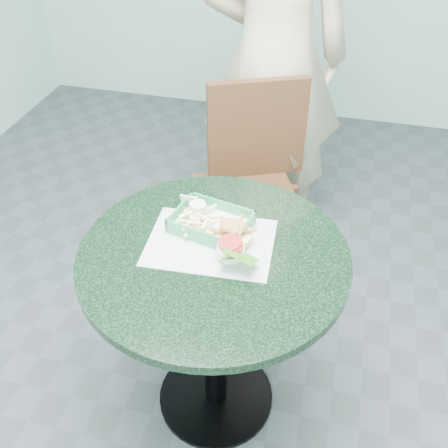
% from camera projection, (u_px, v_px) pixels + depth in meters
% --- Properties ---
extents(floor, '(4.00, 5.00, 0.02)m').
position_uv_depth(floor, '(216.00, 397.00, 2.07)').
color(floor, '#303335').
rests_on(floor, ground).
extents(cafe_table, '(0.83, 0.83, 0.75)m').
position_uv_depth(cafe_table, '(214.00, 296.00, 1.70)').
color(cafe_table, black).
rests_on(cafe_table, floor).
extents(dining_chair, '(0.44, 0.44, 0.93)m').
position_uv_depth(dining_chair, '(251.00, 174.00, 2.34)').
color(dining_chair, black).
rests_on(dining_chair, floor).
extents(diner_person, '(0.94, 0.70, 2.32)m').
position_uv_depth(diner_person, '(277.00, 5.00, 2.20)').
color(diner_person, beige).
rests_on(diner_person, floor).
extents(placemat, '(0.40, 0.31, 0.00)m').
position_uv_depth(placemat, '(211.00, 247.00, 1.63)').
color(placemat, silver).
rests_on(placemat, cafe_table).
extents(food_basket, '(0.24, 0.17, 0.05)m').
position_uv_depth(food_basket, '(211.00, 229.00, 1.68)').
color(food_basket, '#298B53').
rests_on(food_basket, placemat).
extents(crab_sandwich, '(0.12, 0.12, 0.07)m').
position_uv_depth(crab_sandwich, '(237.00, 232.00, 1.61)').
color(crab_sandwich, '#DABD73').
rests_on(crab_sandwich, food_basket).
extents(fries_pile, '(0.12, 0.13, 0.05)m').
position_uv_depth(fries_pile, '(197.00, 224.00, 1.66)').
color(fries_pile, '#F9E79A').
rests_on(fries_pile, food_basket).
extents(sauce_ramekin, '(0.05, 0.05, 0.03)m').
position_uv_depth(sauce_ramekin, '(195.00, 214.00, 1.69)').
color(sauce_ramekin, beige).
rests_on(sauce_ramekin, food_basket).
extents(garnish_cup, '(0.12, 0.12, 0.05)m').
position_uv_depth(garnish_cup, '(243.00, 252.00, 1.55)').
color(garnish_cup, silver).
rests_on(garnish_cup, food_basket).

